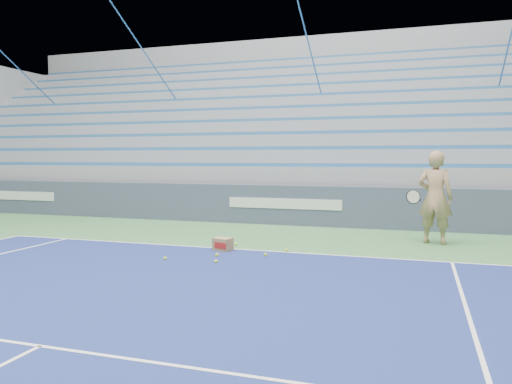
% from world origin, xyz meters
% --- Properties ---
extents(sponsor_barrier, '(30.00, 0.32, 1.10)m').
position_xyz_m(sponsor_barrier, '(0.00, 15.88, 0.55)').
color(sponsor_barrier, '#3F485F').
rests_on(sponsor_barrier, ground).
extents(bleachers, '(31.00, 9.15, 7.30)m').
position_xyz_m(bleachers, '(0.00, 21.60, 2.36)').
color(bleachers, '#919499').
rests_on(bleachers, ground).
extents(tennis_player, '(1.03, 0.95, 2.02)m').
position_xyz_m(tennis_player, '(3.87, 13.92, 1.01)').
color(tennis_player, tan).
rests_on(tennis_player, ground).
extents(ball_box, '(0.41, 0.35, 0.26)m').
position_xyz_m(ball_box, '(-0.19, 11.69, 0.13)').
color(ball_box, '#9B784B').
rests_on(ball_box, ground).
extents(tennis_ball_0, '(0.07, 0.07, 0.07)m').
position_xyz_m(tennis_ball_0, '(-0.85, 10.52, 0.03)').
color(tennis_ball_0, '#C4F031').
rests_on(tennis_ball_0, ground).
extents(tennis_ball_1, '(0.07, 0.07, 0.07)m').
position_xyz_m(tennis_ball_1, '(1.05, 11.99, 0.03)').
color(tennis_ball_1, '#C4F031').
rests_on(tennis_ball_1, ground).
extents(tennis_ball_2, '(0.07, 0.07, 0.07)m').
position_xyz_m(tennis_ball_2, '(0.80, 11.41, 0.03)').
color(tennis_ball_2, '#C4F031').
rests_on(tennis_ball_2, ground).
extents(tennis_ball_3, '(0.07, 0.07, 0.07)m').
position_xyz_m(tennis_ball_3, '(-0.07, 11.10, 0.03)').
color(tennis_ball_3, '#C4F031').
rests_on(tennis_ball_3, ground).
extents(tennis_ball_4, '(0.07, 0.07, 0.07)m').
position_xyz_m(tennis_ball_4, '(-0.15, 12.35, 0.03)').
color(tennis_ball_4, '#C4F031').
rests_on(tennis_ball_4, ground).
extents(tennis_ball_5, '(0.07, 0.07, 0.07)m').
position_xyz_m(tennis_ball_5, '(0.14, 10.56, 0.03)').
color(tennis_ball_5, '#C4F031').
rests_on(tennis_ball_5, ground).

